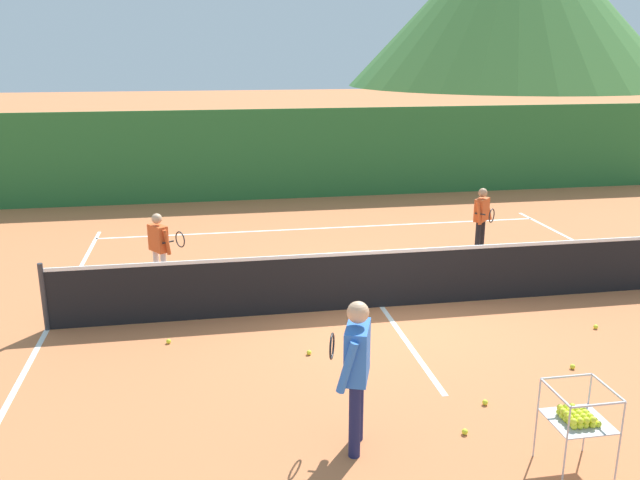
{
  "coord_description": "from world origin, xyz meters",
  "views": [
    {
      "loc": [
        -2.77,
        -9.78,
        4.07
      ],
      "look_at": [
        -0.95,
        0.44,
        1.07
      ],
      "focal_mm": 37.14,
      "sensor_mm": 36.0,
      "label": 1
    }
  ],
  "objects_px": {
    "student_0": "(159,243)",
    "tennis_ball_3": "(596,327)",
    "student_1": "(482,214)",
    "tennis_ball_6": "(309,352)",
    "ball_cart": "(578,417)",
    "tennis_ball_0": "(573,367)",
    "tennis_net": "(383,278)",
    "tennis_ball_8": "(169,341)",
    "tennis_ball_2": "(485,402)",
    "tennis_ball_7": "(465,432)",
    "instructor": "(356,362)"
  },
  "relations": [
    {
      "from": "tennis_ball_0",
      "to": "tennis_ball_6",
      "type": "bearing_deg",
      "value": 163.0
    },
    {
      "from": "student_1",
      "to": "ball_cart",
      "type": "relative_size",
      "value": 1.5
    },
    {
      "from": "instructor",
      "to": "student_0",
      "type": "height_order",
      "value": "instructor"
    },
    {
      "from": "tennis_ball_3",
      "to": "tennis_ball_7",
      "type": "xyz_separation_m",
      "value": [
        -3.04,
        -2.35,
        0.0
      ]
    },
    {
      "from": "tennis_net",
      "to": "ball_cart",
      "type": "bearing_deg",
      "value": -80.97
    },
    {
      "from": "tennis_net",
      "to": "tennis_ball_0",
      "type": "height_order",
      "value": "tennis_net"
    },
    {
      "from": "tennis_ball_2",
      "to": "tennis_ball_7",
      "type": "bearing_deg",
      "value": -130.85
    },
    {
      "from": "ball_cart",
      "to": "tennis_ball_0",
      "type": "height_order",
      "value": "ball_cart"
    },
    {
      "from": "student_0",
      "to": "tennis_ball_3",
      "type": "height_order",
      "value": "student_0"
    },
    {
      "from": "tennis_net",
      "to": "tennis_ball_8",
      "type": "bearing_deg",
      "value": -166.4
    },
    {
      "from": "tennis_net",
      "to": "tennis_ball_8",
      "type": "relative_size",
      "value": 154.21
    },
    {
      "from": "tennis_net",
      "to": "tennis_ball_8",
      "type": "distance_m",
      "value": 3.52
    },
    {
      "from": "ball_cart",
      "to": "tennis_ball_6",
      "type": "height_order",
      "value": "ball_cart"
    },
    {
      "from": "tennis_ball_2",
      "to": "tennis_ball_3",
      "type": "xyz_separation_m",
      "value": [
        2.56,
        1.8,
        0.0
      ]
    },
    {
      "from": "tennis_ball_0",
      "to": "tennis_ball_6",
      "type": "height_order",
      "value": "same"
    },
    {
      "from": "tennis_net",
      "to": "tennis_ball_7",
      "type": "distance_m",
      "value": 3.81
    },
    {
      "from": "tennis_ball_2",
      "to": "tennis_ball_8",
      "type": "height_order",
      "value": "same"
    },
    {
      "from": "student_1",
      "to": "tennis_ball_7",
      "type": "xyz_separation_m",
      "value": [
        -2.9,
        -6.39,
        -0.78
      ]
    },
    {
      "from": "tennis_ball_7",
      "to": "tennis_ball_3",
      "type": "bearing_deg",
      "value": 37.75
    },
    {
      "from": "student_1",
      "to": "tennis_ball_6",
      "type": "relative_size",
      "value": 19.81
    },
    {
      "from": "tennis_ball_8",
      "to": "student_1",
      "type": "bearing_deg",
      "value": 28.99
    },
    {
      "from": "instructor",
      "to": "tennis_ball_7",
      "type": "bearing_deg",
      "value": 0.8
    },
    {
      "from": "student_0",
      "to": "tennis_ball_7",
      "type": "distance_m",
      "value": 6.5
    },
    {
      "from": "ball_cart",
      "to": "tennis_ball_7",
      "type": "relative_size",
      "value": 13.22
    },
    {
      "from": "ball_cart",
      "to": "tennis_ball_2",
      "type": "distance_m",
      "value": 1.49
    },
    {
      "from": "tennis_net",
      "to": "tennis_ball_0",
      "type": "bearing_deg",
      "value": -53.34
    },
    {
      "from": "tennis_net",
      "to": "instructor",
      "type": "relative_size",
      "value": 6.34
    },
    {
      "from": "tennis_net",
      "to": "ball_cart",
      "type": "height_order",
      "value": "tennis_net"
    },
    {
      "from": "ball_cart",
      "to": "tennis_ball_0",
      "type": "bearing_deg",
      "value": 59.49
    },
    {
      "from": "instructor",
      "to": "student_1",
      "type": "relative_size",
      "value": 1.23
    },
    {
      "from": "instructor",
      "to": "tennis_ball_0",
      "type": "bearing_deg",
      "value": 20.85
    },
    {
      "from": "tennis_ball_0",
      "to": "tennis_ball_3",
      "type": "bearing_deg",
      "value": 47.44
    },
    {
      "from": "instructor",
      "to": "tennis_ball_3",
      "type": "bearing_deg",
      "value": 28.98
    },
    {
      "from": "tennis_ball_2",
      "to": "tennis_ball_3",
      "type": "distance_m",
      "value": 3.13
    },
    {
      "from": "tennis_ball_8",
      "to": "instructor",
      "type": "bearing_deg",
      "value": -55.33
    },
    {
      "from": "tennis_ball_3",
      "to": "student_0",
      "type": "bearing_deg",
      "value": 154.93
    },
    {
      "from": "tennis_net",
      "to": "instructor",
      "type": "xyz_separation_m",
      "value": [
        -1.33,
        -3.79,
        0.49
      ]
    },
    {
      "from": "student_0",
      "to": "tennis_ball_3",
      "type": "relative_size",
      "value": 19.66
    },
    {
      "from": "tennis_ball_6",
      "to": "tennis_ball_8",
      "type": "relative_size",
      "value": 1.0
    },
    {
      "from": "tennis_ball_0",
      "to": "tennis_ball_7",
      "type": "height_order",
      "value": "same"
    },
    {
      "from": "student_1",
      "to": "tennis_ball_8",
      "type": "height_order",
      "value": "student_1"
    },
    {
      "from": "tennis_ball_2",
      "to": "tennis_ball_3",
      "type": "bearing_deg",
      "value": 35.11
    },
    {
      "from": "student_0",
      "to": "tennis_ball_8",
      "type": "distance_m",
      "value": 2.58
    },
    {
      "from": "ball_cart",
      "to": "tennis_ball_6",
      "type": "relative_size",
      "value": 13.22
    },
    {
      "from": "student_1",
      "to": "tennis_ball_0",
      "type": "xyz_separation_m",
      "value": [
        -0.91,
        -5.18,
        -0.78
      ]
    },
    {
      "from": "tennis_net",
      "to": "tennis_ball_8",
      "type": "height_order",
      "value": "tennis_net"
    },
    {
      "from": "student_0",
      "to": "tennis_ball_2",
      "type": "relative_size",
      "value": 19.66
    },
    {
      "from": "ball_cart",
      "to": "tennis_ball_3",
      "type": "relative_size",
      "value": 13.22
    },
    {
      "from": "ball_cart",
      "to": "tennis_ball_2",
      "type": "xyz_separation_m",
      "value": [
        -0.34,
        1.34,
        -0.56
      ]
    },
    {
      "from": "instructor",
      "to": "ball_cart",
      "type": "height_order",
      "value": "instructor"
    }
  ]
}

